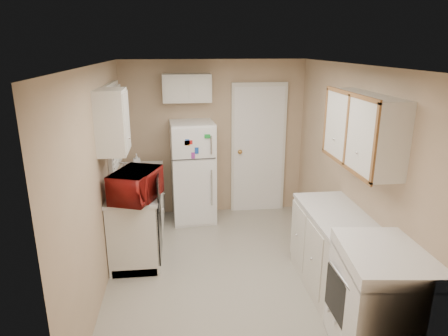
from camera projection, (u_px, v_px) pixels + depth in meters
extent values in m
plane|color=beige|center=(229.00, 272.00, 4.76)|extent=(3.80, 3.80, 0.00)
plane|color=white|center=(230.00, 65.00, 4.05)|extent=(3.80, 3.80, 0.00)
plane|color=tan|center=(99.00, 182.00, 4.26)|extent=(3.80, 3.80, 0.00)
plane|color=tan|center=(350.00, 173.00, 4.56)|extent=(3.80, 3.80, 0.00)
plane|color=tan|center=(214.00, 139.00, 6.21)|extent=(2.80, 2.80, 0.00)
plane|color=tan|center=(265.00, 268.00, 2.60)|extent=(2.80, 2.80, 0.00)
cube|color=silver|center=(140.00, 212.00, 5.36)|extent=(0.60, 1.80, 0.90)
cube|color=black|center=(159.00, 227.00, 4.81)|extent=(0.03, 0.58, 0.72)
cube|color=gray|center=(139.00, 179.00, 5.39)|extent=(0.54, 0.74, 0.16)
imported|color=maroon|center=(136.00, 187.00, 4.53)|extent=(0.70, 0.54, 0.41)
imported|color=silver|center=(137.00, 162.00, 5.70)|extent=(0.11, 0.11, 0.22)
cube|color=silver|center=(115.00, 126.00, 5.14)|extent=(0.10, 0.98, 1.08)
cube|color=silver|center=(112.00, 122.00, 4.31)|extent=(0.30, 0.45, 0.70)
cube|color=white|center=(193.00, 172.00, 6.01)|extent=(0.67, 0.65, 1.53)
cube|color=silver|center=(187.00, 88.00, 5.79)|extent=(0.70, 0.30, 0.40)
cube|color=white|center=(258.00, 149.00, 6.30)|extent=(0.86, 0.06, 2.08)
cube|color=silver|center=(348.00, 269.00, 3.99)|extent=(0.60, 2.00, 0.90)
cube|color=white|center=(380.00, 304.00, 3.34)|extent=(0.78, 0.92, 1.03)
cube|color=silver|center=(363.00, 130.00, 3.89)|extent=(0.30, 1.20, 0.70)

